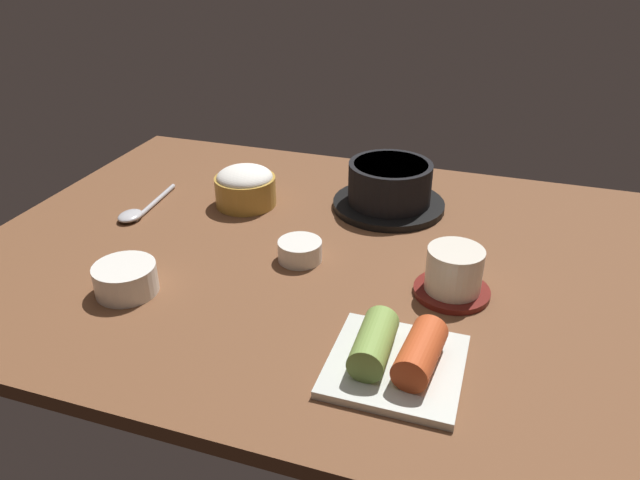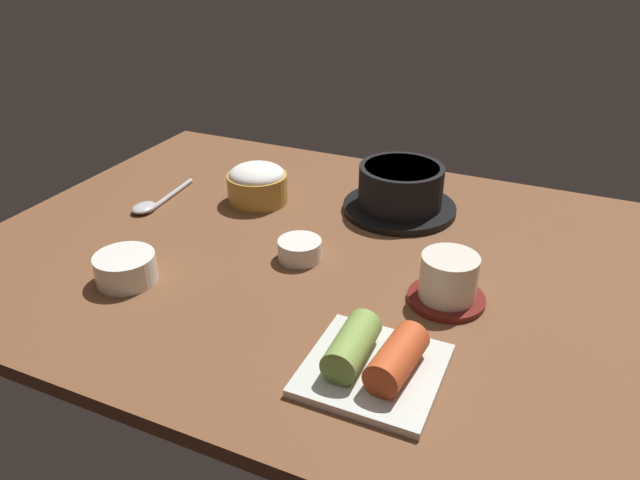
# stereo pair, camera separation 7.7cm
# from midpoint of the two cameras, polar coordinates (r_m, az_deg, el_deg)

# --- Properties ---
(dining_table) EXTENTS (1.00, 0.76, 0.02)m
(dining_table) POSITION_cam_midpoint_polar(r_m,az_deg,el_deg) (0.90, -3.25, -1.51)
(dining_table) COLOR brown
(dining_table) RESTS_ON ground
(stone_pot) EXTENTS (0.19, 0.19, 0.08)m
(stone_pot) POSITION_cam_midpoint_polar(r_m,az_deg,el_deg) (1.01, 4.45, 4.99)
(stone_pot) COLOR black
(stone_pot) RESTS_ON dining_table
(rice_bowl) EXTENTS (0.10, 0.10, 0.07)m
(rice_bowl) POSITION_cam_midpoint_polar(r_m,az_deg,el_deg) (1.04, -9.24, 5.05)
(rice_bowl) COLOR #B78C38
(rice_bowl) RESTS_ON dining_table
(tea_cup_with_saucer) EXTENTS (0.10, 0.10, 0.07)m
(tea_cup_with_saucer) POSITION_cam_midpoint_polar(r_m,az_deg,el_deg) (0.79, 9.87, -3.20)
(tea_cup_with_saucer) COLOR maroon
(tea_cup_with_saucer) RESTS_ON dining_table
(banchan_cup_center) EXTENTS (0.06, 0.06, 0.03)m
(banchan_cup_center) POSITION_cam_midpoint_polar(r_m,az_deg,el_deg) (0.87, -4.47, -1.01)
(banchan_cup_center) COLOR white
(banchan_cup_center) RESTS_ON dining_table
(kimchi_plate) EXTENTS (0.15, 0.15, 0.05)m
(kimchi_plate) POSITION_cam_midpoint_polar(r_m,az_deg,el_deg) (0.67, 3.92, -10.97)
(kimchi_plate) COLOR silver
(kimchi_plate) RESTS_ON dining_table
(side_bowl_near) EXTENTS (0.08, 0.08, 0.04)m
(side_bowl_near) POSITION_cam_midpoint_polar(r_m,az_deg,el_deg) (0.84, -20.50, -3.46)
(side_bowl_near) COLOR white
(side_bowl_near) RESTS_ON dining_table
(spoon) EXTENTS (0.04, 0.16, 0.01)m
(spoon) POSITION_cam_midpoint_polar(r_m,az_deg,el_deg) (1.05, -19.02, 2.45)
(spoon) COLOR #B7B7BC
(spoon) RESTS_ON dining_table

